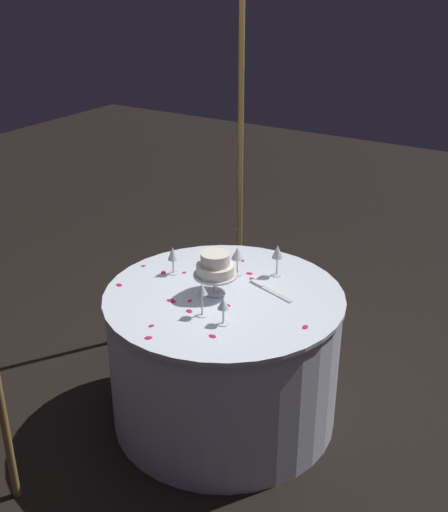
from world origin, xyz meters
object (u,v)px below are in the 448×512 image
object	(u,v)px
decorative_arch	(136,137)
wine_glass_4	(277,253)
tiered_cake	(215,267)
wine_glass_0	(237,255)
wine_glass_2	(223,306)
cake_knife	(268,290)
wine_glass_1	(202,292)
main_table	(224,356)
wine_glass_3	(173,255)

from	to	relation	value
decorative_arch	wine_glass_4	bearing A→B (deg)	-62.30
tiered_cake	wine_glass_0	xyz separation A→B (m)	(0.24, 0.02, -0.03)
wine_glass_2	decorative_arch	bearing A→B (deg)	69.63
wine_glass_2	wine_glass_0	bearing A→B (deg)	23.67
tiered_cake	wine_glass_4	size ratio (longest dim) A/B	1.27
wine_glass_0	cake_knife	bearing A→B (deg)	-108.33
cake_knife	wine_glass_1	bearing A→B (deg)	158.97
main_table	wine_glass_3	xyz separation A→B (m)	(0.06, 0.35, 0.48)
main_table	wine_glass_2	distance (m)	0.55
decorative_arch	cake_knife	world-z (taller)	decorative_arch
wine_glass_1	wine_glass_4	bearing A→B (deg)	-10.26
tiered_cake	wine_glass_4	xyz separation A→B (m)	(0.35, -0.17, -0.02)
decorative_arch	wine_glass_4	xyz separation A→B (m)	(0.33, -0.63, -0.60)
decorative_arch	main_table	bearing A→B (deg)	-89.88
main_table	cake_knife	distance (m)	0.44
tiered_cake	main_table	bearing A→B (deg)	-69.24
cake_knife	wine_glass_3	bearing A→B (deg)	100.22
wine_glass_2	wine_glass_4	bearing A→B (deg)	2.42
decorative_arch	wine_glass_4	distance (m)	0.93
wine_glass_2	wine_glass_3	world-z (taller)	wine_glass_3
wine_glass_0	wine_glass_4	bearing A→B (deg)	-60.73
wine_glass_0	wine_glass_4	world-z (taller)	wine_glass_4
wine_glass_3	wine_glass_1	bearing A→B (deg)	-127.41
wine_glass_1	wine_glass_2	size ratio (longest dim) A/B	1.28
wine_glass_1	wine_glass_2	distance (m)	0.13
wine_glass_0	wine_glass_3	size ratio (longest dim) A/B	1.01
tiered_cake	wine_glass_3	xyz separation A→B (m)	(0.07, 0.31, -0.04)
main_table	wine_glass_0	distance (m)	0.54
decorative_arch	cake_knife	distance (m)	1.00
wine_glass_1	wine_glass_3	world-z (taller)	wine_glass_1
wine_glass_4	main_table	bearing A→B (deg)	159.42
wine_glass_0	cake_knife	distance (m)	0.26
wine_glass_3	wine_glass_4	size ratio (longest dim) A/B	0.87
decorative_arch	wine_glass_3	distance (m)	0.65
wine_glass_1	wine_glass_4	xyz separation A→B (m)	(0.56, -0.10, 0.00)
wine_glass_3	tiered_cake	bearing A→B (deg)	-103.14
wine_glass_3	cake_knife	xyz separation A→B (m)	(0.09, -0.52, -0.10)
wine_glass_0	decorative_arch	bearing A→B (deg)	117.05
decorative_arch	wine_glass_3	size ratio (longest dim) A/B	14.95
tiered_cake	cake_knife	distance (m)	0.30
wine_glass_3	cake_knife	bearing A→B (deg)	-79.78
decorative_arch	wine_glass_0	world-z (taller)	decorative_arch
main_table	wine_glass_4	world-z (taller)	wine_glass_4
wine_glass_1	wine_glass_4	distance (m)	0.57
decorative_arch	wine_glass_1	bearing A→B (deg)	-113.45
main_table	wine_glass_0	bearing A→B (deg)	14.46
wine_glass_2	wine_glass_4	distance (m)	0.58
wine_glass_4	wine_glass_3	bearing A→B (deg)	119.67
main_table	wine_glass_2	size ratio (longest dim) A/B	9.27
wine_glass_3	decorative_arch	bearing A→B (deg)	111.04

